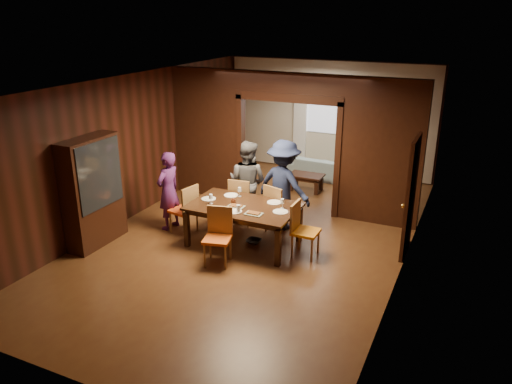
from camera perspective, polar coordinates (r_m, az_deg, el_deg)
The scene contains 32 objects.
floor at distance 9.60m, azimuth -0.00°, elevation -4.98°, with size 9.00×9.00×0.00m, color #532D17.
ceiling at distance 8.77m, azimuth -0.00°, elevation 12.43°, with size 5.50×9.00×0.02m, color silver.
room_walls at distance 10.75m, azimuth 4.25°, elevation 6.25°, with size 5.52×9.01×2.90m.
person_purple at distance 9.79m, azimuth -9.98°, elevation 0.13°, with size 0.57×0.37×1.55m, color #4F1F5B.
person_grey at distance 9.94m, azimuth -0.99°, elevation 1.15°, with size 0.82×0.64×1.68m, color #4C4E53.
person_navy at distance 9.65m, azimuth 3.18°, elevation 0.82°, with size 1.15×0.66×1.77m, color #1A2343.
sofa at distance 12.83m, azimuth 7.79°, elevation 2.70°, with size 1.84×0.72×0.54m, color #8EAEBA.
serving_bowl at distance 8.98m, azimuth -0.25°, elevation -1.29°, with size 0.28×0.28×0.07m, color black.
dining_table at distance 9.13m, azimuth -1.41°, elevation -3.75°, with size 1.94×1.21×0.76m, color black.
coffee_table at distance 11.93m, azimuth 5.74°, elevation 1.09°, with size 0.80×0.50×0.40m, color black.
chair_left at distance 9.66m, azimuth -8.32°, elevation -1.91°, with size 0.44×0.44×0.97m, color #E84C15, non-canonical shape.
chair_right at distance 8.70m, azimuth 5.71°, elevation -4.36°, with size 0.44×0.44×0.97m, color orange, non-canonical shape.
chair_far_l at distance 9.98m, azimuth -1.58°, elevation -0.96°, with size 0.44×0.44×0.97m, color #F25916, non-canonical shape.
chair_far_r at distance 9.60m, azimuth 2.66°, elevation -1.85°, with size 0.44×0.44×0.97m, color orange, non-canonical shape.
chair_near at distance 8.42m, azimuth -4.45°, elevation -5.18°, with size 0.44×0.44×0.97m, color #D45313, non-canonical shape.
hutch at distance 9.41m, azimuth -18.13°, elevation 0.01°, with size 0.40×1.20×2.00m, color black.
door_right at distance 8.97m, azimuth 17.26°, elevation -0.53°, with size 0.06×0.90×2.10m, color black.
window_far at distance 13.07m, azimuth 8.31°, elevation 9.48°, with size 1.20×0.03×1.30m, color silver.
curtain_left at distance 13.35m, azimuth 5.05°, elevation 7.86°, with size 0.35×0.06×2.40m, color white.
curtain_right at distance 12.94m, azimuth 11.35°, elevation 7.15°, with size 0.35×0.06×2.40m, color white.
plate_left at distance 9.31m, azimuth -5.42°, elevation -0.78°, with size 0.27×0.27×0.01m, color silver.
plate_far_l at distance 9.46m, azimuth -2.87°, elevation -0.37°, with size 0.27×0.27×0.01m, color white.
plate_far_r at distance 9.11m, azimuth 2.11°, elevation -1.19°, with size 0.27×0.27×0.01m, color silver.
plate_right at distance 8.70m, azimuth 2.81°, elevation -2.26°, with size 0.27×0.27×0.01m, color silver.
plate_near at distance 8.71m, azimuth -2.51°, elevation -2.22°, with size 0.27×0.27×0.01m, color white.
platter_a at distance 8.90m, azimuth -2.30°, elevation -1.62°, with size 0.30×0.20×0.04m, color gray.
platter_b at distance 8.59m, azimuth -0.27°, elevation -2.45°, with size 0.30×0.20×0.04m, color gray.
wineglass_left at distance 9.07m, azimuth -5.18°, elevation -0.79°, with size 0.08×0.08×0.18m, color white, non-canonical shape.
wineglass_far at distance 9.38m, azimuth -1.89°, elevation 0.02°, with size 0.08×0.08×0.18m, color white, non-canonical shape.
wineglass_right at distance 8.82m, azimuth 3.03°, elevation -1.34°, with size 0.08×0.08×0.18m, color white, non-canonical shape.
tumbler at distance 8.65m, azimuth -2.03°, elevation -1.92°, with size 0.07×0.07×0.14m, color white.
condiment_jar at distance 9.02m, azimuth -2.60°, elevation -1.06°, with size 0.08×0.08×0.11m, color #522413, non-canonical shape.
Camera 1 is at (3.65, -7.89, 4.08)m, focal length 35.00 mm.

